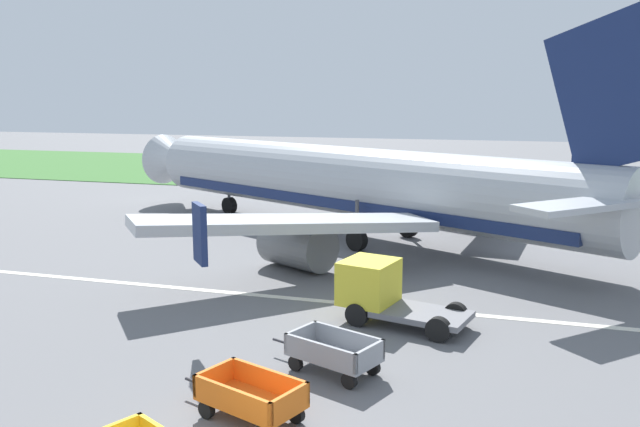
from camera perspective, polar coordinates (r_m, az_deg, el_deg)
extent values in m
cube|color=#3D7033|center=(65.27, 11.90, 3.26)|extent=(220.00, 28.00, 0.06)
cube|color=silver|center=(24.53, 3.69, -8.00)|extent=(120.00, 0.36, 0.01)
cylinder|color=#B2B7BC|center=(35.64, 2.52, 2.92)|extent=(28.39, 16.96, 3.70)
cube|color=navy|center=(35.78, 2.51, 1.30)|extent=(25.64, 15.43, 0.56)
cone|color=#B2B7BC|center=(48.04, -12.53, 4.56)|extent=(4.50, 4.69, 3.63)
cube|color=#B2B7BC|center=(26.95, -2.55, -0.88)|extent=(11.53, 10.48, 1.35)
cube|color=navy|center=(20.69, -10.52, -1.75)|extent=(0.87, 0.96, 1.90)
cylinder|color=slate|center=(29.16, -2.00, -2.74)|extent=(3.81, 3.33, 2.10)
cube|color=#B2B7BC|center=(40.21, 14.87, 2.45)|extent=(3.74, 13.18, 1.35)
cube|color=navy|center=(44.86, 21.90, 4.05)|extent=(1.11, 0.30, 1.90)
cylinder|color=slate|center=(39.68, 12.14, 0.50)|extent=(3.81, 3.33, 2.10)
cube|color=navy|center=(28.28, 24.52, 9.79)|extent=(5.49, 3.04, 6.88)
cube|color=#B2B7BC|center=(25.51, 21.87, 0.65)|extent=(4.95, 4.95, 0.24)
cube|color=#B2B7BC|center=(31.50, 26.23, 2.02)|extent=(2.60, 5.42, 0.24)
cylinder|color=#4C4C51|center=(43.41, -8.01, 2.03)|extent=(0.20, 0.20, 2.04)
cylinder|color=black|center=(43.56, -7.97, 0.70)|extent=(1.18, 0.90, 1.10)
cylinder|color=#4C4C51|center=(32.63, 3.27, -0.57)|extent=(0.20, 0.20, 2.04)
cylinder|color=black|center=(32.83, 3.25, -2.33)|extent=(1.18, 0.90, 1.10)
cylinder|color=#4C4C51|center=(36.04, 7.80, 0.38)|extent=(0.20, 0.20, 2.04)
cylinder|color=black|center=(36.23, 7.76, -1.22)|extent=(1.18, 0.90, 1.10)
cube|color=orange|center=(16.22, -6.10, -16.12)|extent=(2.83, 2.19, 0.08)
cube|color=orange|center=(15.66, -7.81, -15.87)|extent=(2.38, 0.97, 0.55)
cube|color=orange|center=(16.52, -4.53, -14.38)|extent=(2.38, 0.97, 0.55)
cube|color=orange|center=(16.86, -9.19, -13.95)|extent=(0.59, 1.35, 0.55)
cube|color=orange|center=(15.36, -2.71, -16.33)|extent=(0.59, 1.35, 0.55)
cylinder|color=#2D2D33|center=(17.41, -10.58, -14.47)|extent=(0.96, 0.43, 0.08)
cylinder|color=black|center=(16.58, -9.93, -16.60)|extent=(0.47, 0.30, 0.44)
cylinder|color=black|center=(17.28, -7.13, -15.37)|extent=(0.47, 0.30, 0.44)
cylinder|color=black|center=(16.16, -2.12, -17.21)|extent=(0.47, 0.30, 0.44)
cube|color=gray|center=(18.64, 1.23, -12.45)|extent=(2.84, 2.23, 0.08)
cube|color=gray|center=(18.04, -0.05, -12.15)|extent=(2.36, 1.03, 0.55)
cube|color=gray|center=(19.01, 2.44, -10.97)|extent=(2.36, 1.03, 0.55)
cube|color=gray|center=(19.22, -1.67, -10.72)|extent=(0.61, 1.34, 0.55)
cube|color=gray|center=(17.88, 4.37, -12.40)|extent=(0.61, 1.34, 0.55)
cylinder|color=#2D2D33|center=(19.71, -3.03, -11.29)|extent=(0.96, 0.45, 0.08)
cylinder|color=black|center=(18.88, -2.16, -13.00)|extent=(0.47, 0.31, 0.44)
cylinder|color=black|center=(19.68, 0.01, -12.00)|extent=(0.47, 0.31, 0.44)
cylinder|color=black|center=(17.82, 2.58, -14.47)|extent=(0.47, 0.31, 0.44)
cylinder|color=black|center=(18.66, 4.65, -13.32)|extent=(0.47, 0.31, 0.44)
cube|color=slate|center=(22.21, 8.93, -8.73)|extent=(3.46, 2.58, 0.20)
cube|color=yellow|center=(22.70, 4.32, -5.97)|extent=(2.10, 2.25, 1.50)
cube|color=#19232D|center=(23.00, 2.52, -5.34)|extent=(0.46, 1.59, 0.67)
cylinder|color=black|center=(22.25, 3.29, -8.85)|extent=(0.85, 0.48, 0.80)
cylinder|color=black|center=(23.72, 5.18, -7.66)|extent=(0.85, 0.48, 0.80)
cylinder|color=black|center=(21.19, 10.36, -10.00)|extent=(0.85, 0.48, 0.80)
cylinder|color=black|center=(22.72, 11.84, -8.65)|extent=(0.85, 0.48, 0.80)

